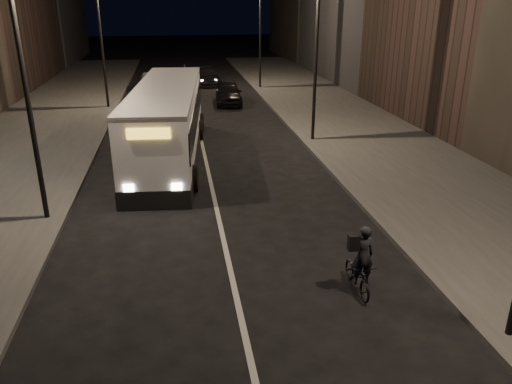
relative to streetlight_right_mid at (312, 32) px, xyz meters
name	(u,v)px	position (x,y,z in m)	size (l,w,h in m)	color
ground	(230,268)	(-5.33, -12.00, -5.36)	(180.00, 180.00, 0.00)	black
sidewalk_right	(353,129)	(3.17, 2.00, -5.28)	(7.00, 70.00, 0.16)	#393937
sidewalk_left	(32,142)	(-13.83, 2.00, -5.28)	(7.00, 70.00, 0.16)	#393937
streetlight_right_mid	(312,32)	(0.00, 0.00, 0.00)	(1.20, 0.44, 8.12)	black
streetlight_right_far	(257,19)	(0.00, 16.00, 0.00)	(1.20, 0.44, 8.12)	black
streetlight_left_near	(30,54)	(-10.66, -8.00, 0.00)	(1.20, 0.44, 8.12)	black
streetlight_left_far	(104,24)	(-10.66, 10.00, 0.00)	(1.20, 0.44, 8.12)	black
city_bus	(168,120)	(-6.93, -1.58, -3.57)	(3.69, 12.39, 3.29)	silver
cyclist_on_bicycle	(359,269)	(-2.28, -13.65, -4.74)	(0.58, 1.63, 1.87)	black
car_near	(228,93)	(-2.89, 10.43, -4.63)	(1.73, 4.30, 1.46)	black
car_mid	(153,80)	(-8.25, 18.16, -4.73)	(1.34, 3.83, 1.26)	#3A3A3D
car_far	(207,76)	(-3.77, 18.89, -4.69)	(1.87, 4.59, 1.33)	black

